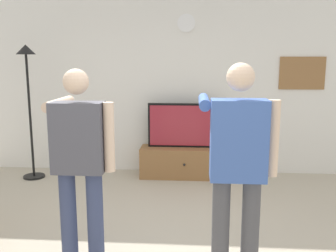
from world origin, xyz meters
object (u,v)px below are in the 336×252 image
(tv_stand, at_px, (185,162))
(person_standing_nearer_couch, at_px, (237,163))
(wall_clock, at_px, (186,23))
(floor_lamp, at_px, (28,84))
(television, at_px, (185,125))
(person_standing_nearer_lamp, at_px, (80,157))
(framed_picture, at_px, (302,73))

(tv_stand, height_order, person_standing_nearer_couch, person_standing_nearer_couch)
(wall_clock, bearing_deg, floor_lamp, -168.05)
(television, xyz_separation_m, wall_clock, (0.00, 0.24, 1.53))
(television, distance_m, wall_clock, 1.55)
(tv_stand, distance_m, person_standing_nearer_couch, 2.88)
(tv_stand, distance_m, person_standing_nearer_lamp, 2.78)
(tv_stand, bearing_deg, television, 90.00)
(wall_clock, height_order, floor_lamp, wall_clock)
(framed_picture, distance_m, floor_lamp, 4.11)
(floor_lamp, bearing_deg, wall_clock, 11.95)
(tv_stand, distance_m, framed_picture, 2.25)
(framed_picture, distance_m, person_standing_nearer_lamp, 3.89)
(tv_stand, height_order, floor_lamp, floor_lamp)
(floor_lamp, distance_m, person_standing_nearer_lamp, 2.82)
(tv_stand, xyz_separation_m, wall_clock, (-0.00, 0.29, 2.10))
(wall_clock, distance_m, floor_lamp, 2.53)
(tv_stand, bearing_deg, person_standing_nearer_lamp, -107.84)
(wall_clock, relative_size, person_standing_nearer_lamp, 0.16)
(tv_stand, xyz_separation_m, floor_lamp, (-2.31, -0.20, 1.20))
(framed_picture, xyz_separation_m, floor_lamp, (-4.08, -0.49, -0.15))
(person_standing_nearer_lamp, bearing_deg, tv_stand, 72.16)
(floor_lamp, relative_size, person_standing_nearer_lamp, 1.16)
(framed_picture, bearing_deg, floor_lamp, -173.08)
(framed_picture, bearing_deg, wall_clock, -179.84)
(tv_stand, relative_size, person_standing_nearer_couch, 0.76)
(framed_picture, relative_size, person_standing_nearer_lamp, 0.39)
(wall_clock, bearing_deg, framed_picture, 0.16)
(television, height_order, person_standing_nearer_couch, person_standing_nearer_couch)
(television, distance_m, floor_lamp, 2.41)
(tv_stand, height_order, television, television)
(tv_stand, relative_size, television, 1.20)
(framed_picture, bearing_deg, person_standing_nearer_lamp, -132.29)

